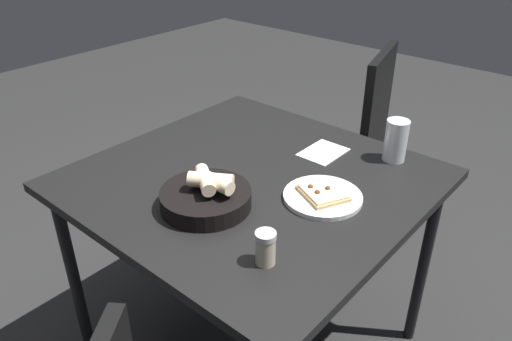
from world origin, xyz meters
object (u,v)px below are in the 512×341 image
at_px(dining_table, 252,194).
at_px(pizza_plate, 323,196).
at_px(pepper_shaker, 265,250).
at_px(beer_glass, 396,143).
at_px(bread_basket, 206,196).
at_px(chair_far, 349,138).

distance_m(dining_table, pizza_plate, 0.26).
bearing_deg(pepper_shaker, dining_table, -134.20).
bearing_deg(beer_glass, bread_basket, -24.02).
xyz_separation_m(dining_table, chair_far, (-0.86, -0.14, -0.16)).
bearing_deg(bread_basket, beer_glass, 155.98).
height_order(bread_basket, pepper_shaker, bread_basket).
bearing_deg(pepper_shaker, pizza_plate, -170.54).
height_order(dining_table, pizza_plate, pizza_plate).
relative_size(dining_table, pizza_plate, 4.38).
bearing_deg(chair_far, pepper_shaker, 20.93).
height_order(pizza_plate, bread_basket, bread_basket).
xyz_separation_m(pizza_plate, beer_glass, (-0.36, 0.04, 0.05)).
xyz_separation_m(pizza_plate, pepper_shaker, (0.33, 0.05, 0.03)).
distance_m(bread_basket, chair_far, 1.11).
height_order(pepper_shaker, chair_far, chair_far).
bearing_deg(bread_basket, chair_far, -171.64).
bearing_deg(beer_glass, chair_far, -137.47).
relative_size(bread_basket, beer_glass, 1.84).
bearing_deg(pizza_plate, dining_table, -81.50).
distance_m(pepper_shaker, chair_far, 1.26).
bearing_deg(chair_far, bread_basket, 8.36).
xyz_separation_m(dining_table, pepper_shaker, (0.29, 0.30, 0.11)).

